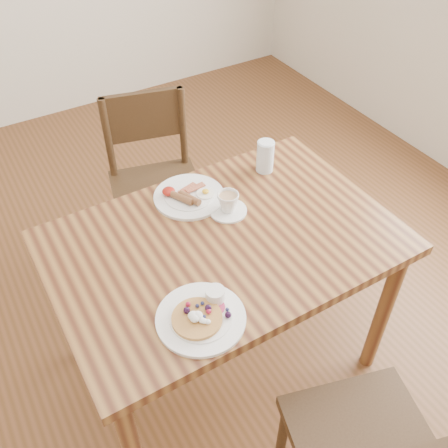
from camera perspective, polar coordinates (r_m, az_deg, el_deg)
name	(u,v)px	position (r m, az deg, el deg)	size (l,w,h in m)	color
ground	(224,357)	(2.32, 0.00, -15.01)	(5.00, 5.00, 0.00)	#573418
dining_table	(224,258)	(1.81, 0.00, -3.93)	(1.20, 0.80, 0.75)	brown
chair_far	(155,178)	(2.44, -7.93, 5.18)	(0.51, 0.51, 0.88)	#382614
pancake_plate	(202,315)	(1.50, -2.58, -10.39)	(0.27, 0.27, 0.06)	white
breakfast_plate	(188,196)	(1.90, -4.11, 3.23)	(0.27, 0.27, 0.04)	white
teacup_saucer	(228,204)	(1.82, 0.46, 2.31)	(0.14, 0.14, 0.08)	white
water_glass	(265,156)	(2.01, 4.73, 7.71)	(0.07, 0.07, 0.13)	silver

